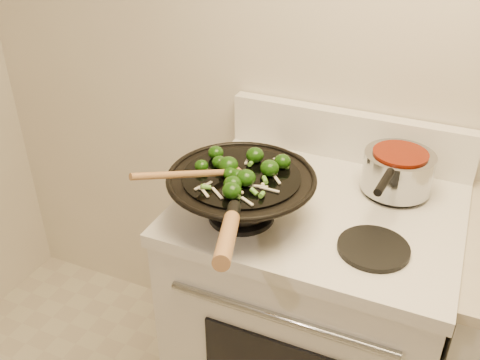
% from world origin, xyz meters
% --- Properties ---
extents(stove, '(0.78, 0.67, 1.08)m').
position_xyz_m(stove, '(-0.29, 1.17, 0.47)').
color(stove, white).
rests_on(stove, ground).
extents(wok, '(0.40, 0.64, 0.22)m').
position_xyz_m(wok, '(-0.47, 1.02, 1.00)').
color(wok, black).
rests_on(wok, stove).
extents(stirfry, '(0.25, 0.27, 0.05)m').
position_xyz_m(stirfry, '(-0.47, 1.02, 1.07)').
color(stirfry, '#143A09').
rests_on(stirfry, wok).
extents(wooden_spoon, '(0.20, 0.28, 0.10)m').
position_xyz_m(wooden_spoon, '(-0.54, 0.94, 1.09)').
color(wooden_spoon, '#9E6C3E').
rests_on(wooden_spoon, wok).
extents(saucepan, '(0.20, 0.32, 0.12)m').
position_xyz_m(saucepan, '(-0.11, 1.32, 0.99)').
color(saucepan, '#979B9F').
rests_on(saucepan, stove).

